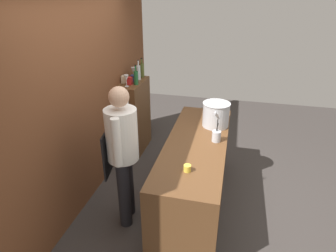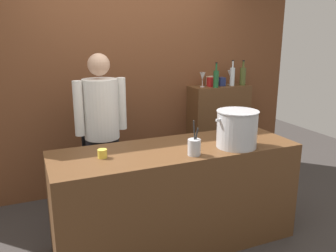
# 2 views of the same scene
# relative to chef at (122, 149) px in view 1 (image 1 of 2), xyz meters

# --- Properties ---
(ground_plane) EXTENTS (8.00, 8.00, 0.00)m
(ground_plane) POSITION_rel_chef_xyz_m (0.47, -0.74, -0.96)
(ground_plane) COLOR #383330
(brick_back_panel) EXTENTS (4.40, 0.10, 3.00)m
(brick_back_panel) POSITION_rel_chef_xyz_m (0.47, 0.66, 0.54)
(brick_back_panel) COLOR brown
(brick_back_panel) RESTS_ON ground_plane
(prep_counter) EXTENTS (2.10, 0.70, 0.90)m
(prep_counter) POSITION_rel_chef_xyz_m (0.47, -0.74, -0.51)
(prep_counter) COLOR brown
(prep_counter) RESTS_ON ground_plane
(bar_cabinet) EXTENTS (0.76, 0.32, 1.20)m
(bar_cabinet) POSITION_rel_chef_xyz_m (1.60, 0.45, -0.36)
(bar_cabinet) COLOR brown
(bar_cabinet) RESTS_ON ground_plane
(chef) EXTENTS (0.52, 0.38, 1.66)m
(chef) POSITION_rel_chef_xyz_m (0.00, 0.00, 0.00)
(chef) COLOR black
(chef) RESTS_ON ground_plane
(stockpot_large) EXTENTS (0.41, 0.35, 0.31)m
(stockpot_large) POSITION_rel_chef_xyz_m (0.95, -0.91, 0.09)
(stockpot_large) COLOR #B7BABF
(stockpot_large) RESTS_ON prep_counter
(utensil_crock) EXTENTS (0.10, 0.10, 0.29)m
(utensil_crock) POSITION_rel_chef_xyz_m (0.53, -0.96, 0.00)
(utensil_crock) COLOR #B7BABF
(utensil_crock) RESTS_ON prep_counter
(butter_jar) EXTENTS (0.07, 0.07, 0.07)m
(butter_jar) POSITION_rel_chef_xyz_m (-0.16, -0.74, -0.03)
(butter_jar) COLOR yellow
(butter_jar) RESTS_ON prep_counter
(wine_bottle_green) EXTENTS (0.07, 0.07, 0.30)m
(wine_bottle_green) POSITION_rel_chef_xyz_m (1.49, 0.35, 0.35)
(wine_bottle_green) COLOR #1E592D
(wine_bottle_green) RESTS_ON bar_cabinet
(wine_bottle_clear) EXTENTS (0.06, 0.06, 0.32)m
(wine_bottle_clear) POSITION_rel_chef_xyz_m (1.75, 0.40, 0.36)
(wine_bottle_clear) COLOR silver
(wine_bottle_clear) RESTS_ON bar_cabinet
(wine_bottle_olive) EXTENTS (0.08, 0.08, 0.31)m
(wine_bottle_olive) POSITION_rel_chef_xyz_m (1.90, 0.39, 0.36)
(wine_bottle_olive) COLOR #475123
(wine_bottle_olive) RESTS_ON bar_cabinet
(wine_glass_wide) EXTENTS (0.08, 0.08, 0.19)m
(wine_glass_wide) POSITION_rel_chef_xyz_m (1.78, 0.50, 0.37)
(wine_glass_wide) COLOR silver
(wine_glass_wide) RESTS_ON bar_cabinet
(wine_glass_tall) EXTENTS (0.07, 0.07, 0.18)m
(wine_glass_tall) POSITION_rel_chef_xyz_m (1.36, 0.46, 0.36)
(wine_glass_tall) COLOR silver
(wine_glass_tall) RESTS_ON bar_cabinet
(spice_tin_red) EXTENTS (0.08, 0.08, 0.11)m
(spice_tin_red) POSITION_rel_chef_xyz_m (1.47, 0.45, 0.29)
(spice_tin_red) COLOR red
(spice_tin_red) RESTS_ON bar_cabinet
(spice_tin_navy) EXTENTS (0.08, 0.08, 0.11)m
(spice_tin_navy) POSITION_rel_chef_xyz_m (1.62, 0.44, 0.29)
(spice_tin_navy) COLOR navy
(spice_tin_navy) RESTS_ON bar_cabinet
(spice_tin_cream) EXTENTS (0.09, 0.09, 0.11)m
(spice_tin_cream) POSITION_rel_chef_xyz_m (1.53, 0.55, 0.30)
(spice_tin_cream) COLOR beige
(spice_tin_cream) RESTS_ON bar_cabinet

